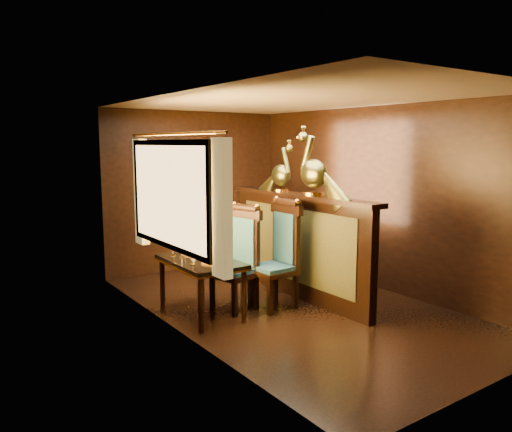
% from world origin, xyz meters
% --- Properties ---
extents(ground, '(5.00, 5.00, 0.00)m').
position_xyz_m(ground, '(0.00, 0.00, 0.00)').
color(ground, black).
rests_on(ground, ground).
extents(room_shell, '(3.04, 5.04, 2.52)m').
position_xyz_m(room_shell, '(-0.09, 0.02, 1.58)').
color(room_shell, black).
rests_on(room_shell, ground).
extents(partition, '(0.26, 2.70, 1.36)m').
position_xyz_m(partition, '(0.32, 0.30, 0.71)').
color(partition, black).
rests_on(partition, ground).
extents(dining_table, '(0.70, 1.13, 0.87)m').
position_xyz_m(dining_table, '(-1.05, 0.40, 0.60)').
color(dining_table, black).
rests_on(dining_table, ground).
extents(chair_left, '(0.49, 0.54, 1.35)m').
position_xyz_m(chair_left, '(-0.08, 0.13, 0.70)').
color(chair_left, black).
rests_on(chair_left, ground).
extents(chair_right, '(0.56, 0.58, 1.29)m').
position_xyz_m(chair_right, '(-0.52, 0.37, 0.67)').
color(chair_right, black).
rests_on(chair_right, ground).
extents(peacock_left, '(0.27, 0.72, 0.85)m').
position_xyz_m(peacock_left, '(0.33, 0.01, 1.79)').
color(peacock_left, '#16442F').
rests_on(peacock_left, partition).
extents(peacock_right, '(0.21, 0.57, 0.68)m').
position_xyz_m(peacock_right, '(0.33, 0.67, 1.70)').
color(peacock_right, '#16442F').
rests_on(peacock_right, partition).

